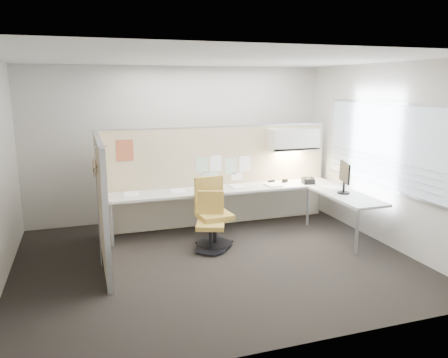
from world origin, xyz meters
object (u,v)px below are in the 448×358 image
object	(u,v)px
chair_left	(213,214)
phone	(308,181)
desk	(247,196)
monitor	(344,176)
chair_right	(211,224)

from	to	relation	value
chair_left	phone	world-z (taller)	chair_left
desk	phone	size ratio (longest dim) A/B	16.85
chair_left	monitor	xyz separation A→B (m)	(2.14, -0.31, 0.54)
desk	monitor	bearing A→B (deg)	-30.32
chair_left	monitor	distance (m)	2.23
chair_right	monitor	world-z (taller)	monitor
desk	chair_left	size ratio (longest dim) A/B	3.83
chair_left	monitor	world-z (taller)	monitor
phone	chair_right	bearing A→B (deg)	-150.22
monitor	chair_left	bearing A→B (deg)	98.42
chair_right	monitor	size ratio (longest dim) A/B	1.73
desk	chair_left	world-z (taller)	chair_left
desk	chair_left	xyz separation A→B (m)	(-0.77, -0.49, -0.11)
chair_right	monitor	xyz separation A→B (m)	(2.24, -0.09, 0.61)
monitor	phone	xyz separation A→B (m)	(-0.20, 0.83, -0.24)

